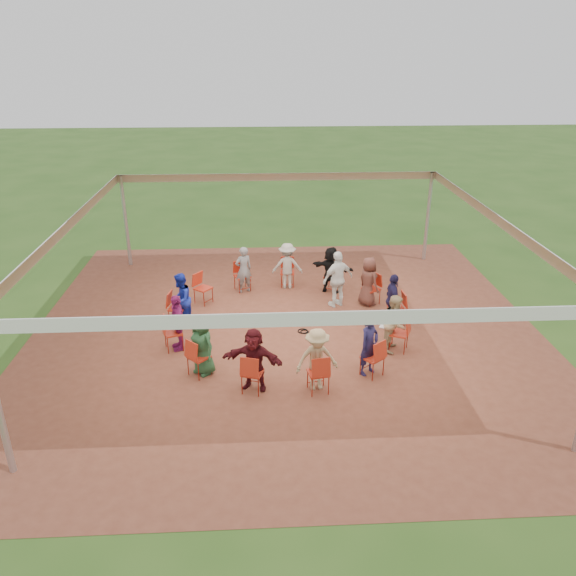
{
  "coord_description": "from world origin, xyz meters",
  "views": [
    {
      "loc": [
        -0.65,
        -12.91,
        6.77
      ],
      "look_at": [
        0.05,
        0.3,
        1.05
      ],
      "focal_mm": 35.0,
      "sensor_mm": 36.0,
      "label": 1
    }
  ],
  "objects_px": {
    "chair_9": "(199,357)",
    "person_seated_6": "(181,299)",
    "person_seated_8": "(202,345)",
    "chair_6": "(203,289)",
    "chair_0": "(399,333)",
    "person_seated_11": "(369,345)",
    "person_seated_1": "(393,300)",
    "person_seated_5": "(244,270)",
    "chair_7": "(177,308)",
    "chair_8": "(173,333)",
    "person_seated_7": "(178,322)",
    "person_seated_10": "(317,359)",
    "chair_2": "(371,289)",
    "chair_1": "(396,309)",
    "chair_10": "(252,373)",
    "chair_5": "(242,276)",
    "chair_11": "(318,373)",
    "person_seated_9": "(254,359)",
    "standing_person": "(338,279)",
    "chair_3": "(332,277)",
    "person_seated_0": "(395,323)",
    "person_seated_4": "(287,266)",
    "chair_12": "(372,358)",
    "chair_4": "(287,272)",
    "cable_coil": "(303,331)",
    "person_seated_3": "(331,270)",
    "laptop": "(388,323)"
  },
  "relations": [
    {
      "from": "chair_7",
      "to": "person_seated_8",
      "type": "bearing_deg",
      "value": 30.0
    },
    {
      "from": "person_seated_9",
      "to": "person_seated_0",
      "type": "bearing_deg",
      "value": 41.54
    },
    {
      "from": "person_seated_8",
      "to": "chair_6",
      "type": "bearing_deg",
      "value": 139.83
    },
    {
      "from": "chair_10",
      "to": "person_seated_0",
      "type": "bearing_deg",
      "value": 42.91
    },
    {
      "from": "cable_coil",
      "to": "chair_11",
      "type": "bearing_deg",
      "value": -88.05
    },
    {
      "from": "person_seated_10",
      "to": "chair_2",
      "type": "bearing_deg",
      "value": 54.55
    },
    {
      "from": "chair_1",
      "to": "chair_7",
      "type": "xyz_separation_m",
      "value": [
        -5.73,
        0.34,
        0.0
      ]
    },
    {
      "from": "chair_0",
      "to": "person_seated_11",
      "type": "height_order",
      "value": "person_seated_11"
    },
    {
      "from": "person_seated_9",
      "to": "chair_0",
      "type": "bearing_deg",
      "value": 40.17
    },
    {
      "from": "chair_11",
      "to": "person_seated_7",
      "type": "distance_m",
      "value": 3.77
    },
    {
      "from": "chair_6",
      "to": "chair_9",
      "type": "height_order",
      "value": "same"
    },
    {
      "from": "person_seated_5",
      "to": "chair_9",
      "type": "bearing_deg",
      "value": 54.55
    },
    {
      "from": "person_seated_11",
      "to": "chair_10",
      "type": "bearing_deg",
      "value": 154.62
    },
    {
      "from": "chair_5",
      "to": "chair_11",
      "type": "height_order",
      "value": "same"
    },
    {
      "from": "person_seated_7",
      "to": "person_seated_9",
      "type": "relative_size",
      "value": 1.0
    },
    {
      "from": "cable_coil",
      "to": "person_seated_4",
      "type": "bearing_deg",
      "value": 95.2
    },
    {
      "from": "person_seated_3",
      "to": "person_seated_7",
      "type": "xyz_separation_m",
      "value": [
        -4.08,
        -3.2,
        0.0
      ]
    },
    {
      "from": "chair_4",
      "to": "chair_5",
      "type": "height_order",
      "value": "same"
    },
    {
      "from": "chair_3",
      "to": "person_seated_0",
      "type": "xyz_separation_m",
      "value": [
        1.03,
        -3.61,
        0.26
      ]
    },
    {
      "from": "person_seated_3",
      "to": "person_seated_11",
      "type": "relative_size",
      "value": 1.0
    },
    {
      "from": "chair_6",
      "to": "person_seated_8",
      "type": "relative_size",
      "value": 0.64
    },
    {
      "from": "person_seated_5",
      "to": "person_seated_8",
      "type": "xyz_separation_m",
      "value": [
        -0.82,
        -4.49,
        0.0
      ]
    },
    {
      "from": "chair_9",
      "to": "person_seated_6",
      "type": "relative_size",
      "value": 0.64
    },
    {
      "from": "person_seated_1",
      "to": "person_seated_5",
      "type": "height_order",
      "value": "same"
    },
    {
      "from": "chair_2",
      "to": "person_seated_5",
      "type": "bearing_deg",
      "value": 42.91
    },
    {
      "from": "chair_7",
      "to": "chair_9",
      "type": "relative_size",
      "value": 1.0
    },
    {
      "from": "chair_12",
      "to": "person_seated_6",
      "type": "xyz_separation_m",
      "value": [
        -4.51,
        2.78,
        0.26
      ]
    },
    {
      "from": "person_seated_1",
      "to": "person_seated_9",
      "type": "xyz_separation_m",
      "value": [
        -3.59,
        -2.82,
        0.0
      ]
    },
    {
      "from": "person_seated_6",
      "to": "person_seated_8",
      "type": "bearing_deg",
      "value": 27.69
    },
    {
      "from": "chair_0",
      "to": "person_seated_7",
      "type": "bearing_deg",
      "value": 110.31
    },
    {
      "from": "chair_8",
      "to": "person_seated_7",
      "type": "bearing_deg",
      "value": 90.0
    },
    {
      "from": "chair_7",
      "to": "chair_2",
      "type": "bearing_deg",
      "value": 110.77
    },
    {
      "from": "chair_0",
      "to": "chair_11",
      "type": "relative_size",
      "value": 1.0
    },
    {
      "from": "chair_6",
      "to": "standing_person",
      "type": "distance_m",
      "value": 3.82
    },
    {
      "from": "person_seated_11",
      "to": "person_seated_8",
      "type": "bearing_deg",
      "value": 138.46
    },
    {
      "from": "person_seated_5",
      "to": "person_seated_10",
      "type": "distance_m",
      "value": 5.51
    },
    {
      "from": "chair_9",
      "to": "person_seated_5",
      "type": "bearing_deg",
      "value": 123.78
    },
    {
      "from": "chair_6",
      "to": "chair_8",
      "type": "bearing_deg",
      "value": 27.69
    },
    {
      "from": "person_seated_6",
      "to": "chair_5",
      "type": "bearing_deg",
      "value": 154.62
    },
    {
      "from": "chair_8",
      "to": "chair_9",
      "type": "relative_size",
      "value": 1.0
    },
    {
      "from": "chair_8",
      "to": "person_seated_1",
      "type": "relative_size",
      "value": 0.64
    },
    {
      "from": "cable_coil",
      "to": "person_seated_5",
      "type": "bearing_deg",
      "value": 120.47
    },
    {
      "from": "chair_0",
      "to": "person_seated_4",
      "type": "distance_m",
      "value": 4.67
    },
    {
      "from": "chair_12",
      "to": "laptop",
      "type": "relative_size",
      "value": 2.07
    },
    {
      "from": "chair_5",
      "to": "person_seated_9",
      "type": "relative_size",
      "value": 0.64
    },
    {
      "from": "person_seated_9",
      "to": "chair_6",
      "type": "bearing_deg",
      "value": 125.45
    },
    {
      "from": "chair_2",
      "to": "chair_3",
      "type": "bearing_deg",
      "value": 13.85
    },
    {
      "from": "person_seated_4",
      "to": "chair_12",
      "type": "bearing_deg",
      "value": 111.23
    },
    {
      "from": "person_seated_4",
      "to": "person_seated_1",
      "type": "bearing_deg",
      "value": 138.46
    },
    {
      "from": "chair_7",
      "to": "chair_8",
      "type": "relative_size",
      "value": 1.0
    }
  ]
}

